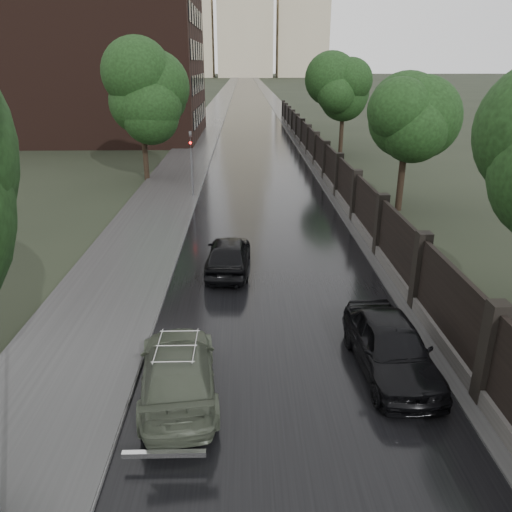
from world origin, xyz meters
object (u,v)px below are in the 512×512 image
object	(u,v)px
traffic_light	(191,159)
hatchback_left	(228,254)
tree_left_far	(141,103)
car_right_near	(391,346)
tree_right_c	(344,97)
volga_sedan	(178,371)
tree_right_b	(407,119)

from	to	relation	value
traffic_light	hatchback_left	world-z (taller)	traffic_light
traffic_light	tree_left_far	bearing A→B (deg)	126.47
hatchback_left	car_right_near	distance (m)	8.34
tree_right_c	traffic_light	distance (m)	19.26
tree_left_far	tree_right_c	world-z (taller)	tree_left_far
volga_sedan	car_right_near	xyz separation A→B (m)	(5.51, 0.84, 0.09)
traffic_light	hatchback_left	bearing A→B (deg)	-77.84
tree_right_c	volga_sedan	world-z (taller)	tree_right_c
tree_right_b	hatchback_left	world-z (taller)	tree_right_b
hatchback_left	tree_left_far	bearing A→B (deg)	-67.06
hatchback_left	tree_right_b	bearing A→B (deg)	-134.75
traffic_light	volga_sedan	bearing A→B (deg)	-85.65
tree_right_b	tree_right_c	size ratio (longest dim) A/B	1.00
volga_sedan	hatchback_left	size ratio (longest dim) A/B	1.09
tree_right_b	tree_left_far	bearing A→B (deg)	152.70
tree_left_far	tree_right_c	size ratio (longest dim) A/B	1.05
tree_left_far	tree_right_c	distance (m)	18.45
tree_left_far	tree_right_c	bearing A→B (deg)	32.83
tree_right_b	traffic_light	bearing A→B (deg)	165.76
tree_right_b	tree_right_c	distance (m)	18.00
hatchback_left	car_right_near	world-z (taller)	car_right_near
tree_left_far	traffic_light	world-z (taller)	tree_left_far
volga_sedan	car_right_near	distance (m)	5.58
tree_left_far	volga_sedan	size ratio (longest dim) A/B	1.63
tree_left_far	volga_sedan	bearing A→B (deg)	-78.04
tree_right_c	car_right_near	size ratio (longest dim) A/B	1.59
volga_sedan	tree_right_c	bearing A→B (deg)	-113.64
tree_right_b	volga_sedan	bearing A→B (deg)	-122.07
tree_left_far	traffic_light	xyz separation A→B (m)	(3.70, -5.01, -2.84)
tree_left_far	hatchback_left	world-z (taller)	tree_left_far
volga_sedan	traffic_light	bearing A→B (deg)	-92.62
tree_left_far	tree_right_b	world-z (taller)	tree_left_far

